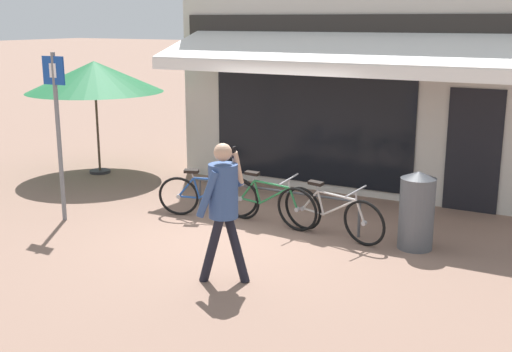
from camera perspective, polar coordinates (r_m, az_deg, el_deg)
The scene contains 10 objects.
ground_plane at distance 9.85m, azimuth -1.58°, elevation -5.24°, with size 160.00×160.00×0.00m, color #846656.
shop_front at distance 13.19m, azimuth 10.88°, elevation 10.51°, with size 7.34×4.55×5.04m.
bike_rack_rail at distance 10.28m, azimuth 1.65°, elevation -1.72°, with size 2.97×0.04×0.57m.
bicycle_blue at distance 10.64m, azimuth -4.33°, elevation -1.77°, with size 1.62×0.71×0.84m.
bicycle_green at distance 10.18m, azimuth 1.08°, elevation -2.33°, with size 1.80×0.54×0.88m.
bicycle_silver at distance 9.67m, azimuth 6.77°, elevation -3.35°, with size 1.80×0.67×0.86m.
pedestrian_adult at distance 7.83m, azimuth -2.92°, elevation -1.93°, with size 0.60×0.62×1.78m.
litter_bin at distance 9.40m, azimuth 14.09°, elevation -2.96°, with size 0.51×0.51×1.14m.
parking_sign at distance 10.66m, azimuth -17.24°, elevation 4.73°, with size 0.44×0.07×2.71m.
cafe_parasol at distance 13.86m, azimuth -14.16°, elevation 8.54°, with size 2.84×2.84×2.37m.
Camera 1 is at (4.71, -8.04, 3.20)m, focal length 45.00 mm.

